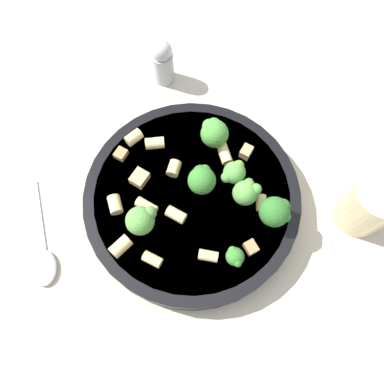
{
  "coord_description": "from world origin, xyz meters",
  "views": [
    {
      "loc": [
        0.11,
        0.15,
        0.51
      ],
      "look_at": [
        0.0,
        0.0,
        0.05
      ],
      "focal_mm": 35.0,
      "sensor_mm": 36.0,
      "label": 1
    }
  ],
  "objects": [
    {
      "name": "rigatoni_2",
      "position": [
        0.0,
        -0.04,
        0.05
      ],
      "size": [
        0.03,
        0.03,
        0.02
      ],
      "primitive_type": "cylinder",
      "rotation": [
        1.57,
        0.0,
        2.25
      ],
      "color": "#E0C67F",
      "rests_on": "pasta_bowl"
    },
    {
      "name": "broccoli_floret_4",
      "position": [
        -0.06,
        0.05,
        0.06
      ],
      "size": [
        0.04,
        0.03,
        0.04
      ],
      "color": "#9EC175",
      "rests_on": "pasta_bowl"
    },
    {
      "name": "broccoli_floret_3",
      "position": [
        -0.07,
        -0.05,
        0.06
      ],
      "size": [
        0.04,
        0.04,
        0.04
      ],
      "color": "#84AD60",
      "rests_on": "pasta_bowl"
    },
    {
      "name": "drinking_glass",
      "position": [
        -0.19,
        0.15,
        0.04
      ],
      "size": [
        0.07,
        0.07,
        0.09
      ],
      "color": "beige",
      "rests_on": "ground_plane"
    },
    {
      "name": "rigatoni_0",
      "position": [
        0.04,
        0.01,
        0.05
      ],
      "size": [
        0.02,
        0.03,
        0.02
      ],
      "primitive_type": "cylinder",
      "rotation": [
        1.57,
        0.0,
        0.44
      ],
      "color": "#E0C67F",
      "rests_on": "pasta_bowl"
    },
    {
      "name": "pepper_shaker",
      "position": [
        -0.09,
        -0.21,
        0.04
      ],
      "size": [
        0.03,
        0.03,
        0.08
      ],
      "color": "#B2B2B7",
      "rests_on": "ground_plane"
    },
    {
      "name": "rigatoni_5",
      "position": [
        0.03,
        0.08,
        0.04
      ],
      "size": [
        0.03,
        0.03,
        0.01
      ],
      "primitive_type": "cylinder",
      "rotation": [
        1.57,
        0.0,
        0.78
      ],
      "color": "#E0C67F",
      "rests_on": "pasta_bowl"
    },
    {
      "name": "broccoli_floret_5",
      "position": [
        -0.02,
        -0.0,
        0.07
      ],
      "size": [
        0.04,
        0.04,
        0.05
      ],
      "color": "#93B766",
      "rests_on": "pasta_bowl"
    },
    {
      "name": "rigatoni_4",
      "position": [
        -0.07,
        -0.02,
        0.05
      ],
      "size": [
        0.02,
        0.03,
        0.02
      ],
      "primitive_type": "cylinder",
      "rotation": [
        1.57,
        0.0,
        2.81
      ],
      "color": "#E0C67F",
      "rests_on": "pasta_bowl"
    },
    {
      "name": "rigatoni_6",
      "position": [
        0.06,
        -0.02,
        0.04
      ],
      "size": [
        0.02,
        0.03,
        0.01
      ],
      "primitive_type": "cylinder",
      "rotation": [
        1.57,
        0.0,
        0.42
      ],
      "color": "#E0C67F",
      "rests_on": "pasta_bowl"
    },
    {
      "name": "rigatoni_7",
      "position": [
        -0.07,
        0.07,
        0.04
      ],
      "size": [
        0.02,
        0.03,
        0.01
      ],
      "primitive_type": "cylinder",
      "rotation": [
        1.57,
        0.0,
        2.51
      ],
      "color": "#E0C67F",
      "rests_on": "pasta_bowl"
    },
    {
      "name": "chicken_chunk_2",
      "position": [
        -0.1,
        -0.01,
        0.04
      ],
      "size": [
        0.02,
        0.02,
        0.01
      ],
      "primitive_type": "cube",
      "rotation": [
        0.0,
        0.0,
        0.43
      ],
      "color": "tan",
      "rests_on": "pasta_bowl"
    },
    {
      "name": "rigatoni_8",
      "position": [
        0.09,
        0.05,
        0.04
      ],
      "size": [
        0.02,
        0.03,
        0.01
      ],
      "primitive_type": "cylinder",
      "rotation": [
        1.57,
        0.0,
        0.49
      ],
      "color": "#E0C67F",
      "rests_on": "pasta_bowl"
    },
    {
      "name": "pasta_bowl",
      "position": [
        0.0,
        0.0,
        0.02
      ],
      "size": [
        0.3,
        0.3,
        0.04
      ],
      "color": "black",
      "rests_on": "ground_plane"
    },
    {
      "name": "chicken_chunk_1",
      "position": [
        -0.02,
        0.1,
        0.04
      ],
      "size": [
        0.02,
        0.02,
        0.01
      ],
      "primitive_type": "cube",
      "rotation": [
        0.0,
        0.0,
        1.46
      ],
      "color": "#A87A4C",
      "rests_on": "pasta_bowl"
    },
    {
      "name": "spoon",
      "position": [
        0.21,
        -0.06,
        0.0
      ],
      "size": [
        0.08,
        0.16,
        0.01
      ],
      "color": "silver",
      "rests_on": "ground_plane"
    },
    {
      "name": "rigatoni_1",
      "position": [
        0.12,
        0.01,
        0.05
      ],
      "size": [
        0.03,
        0.02,
        0.02
      ],
      "primitive_type": "cylinder",
      "rotation": [
        1.57,
        0.0,
        1.74
      ],
      "color": "#E0C67F",
      "rests_on": "pasta_bowl"
    },
    {
      "name": "broccoli_floret_1",
      "position": [
        0.08,
        -0.0,
        0.06
      ],
      "size": [
        0.04,
        0.04,
        0.05
      ],
      "color": "#84AD60",
      "rests_on": "pasta_bowl"
    },
    {
      "name": "rigatoni_3",
      "position": [
        0.09,
        -0.04,
        0.05
      ],
      "size": [
        0.02,
        0.03,
        0.02
      ],
      "primitive_type": "cylinder",
      "rotation": [
        1.57,
        0.0,
        2.83
      ],
      "color": "#E0C67F",
      "rests_on": "pasta_bowl"
    },
    {
      "name": "chicken_chunk_3",
      "position": [
        0.05,
        -0.11,
        0.04
      ],
      "size": [
        0.02,
        0.02,
        0.01
      ],
      "primitive_type": "cube",
      "rotation": [
        0.0,
        0.0,
        0.45
      ],
      "color": "#A87A4C",
      "rests_on": "pasta_bowl"
    },
    {
      "name": "broccoli_floret_6",
      "position": [
        -0.07,
        0.09,
        0.06
      ],
      "size": [
        0.04,
        0.04,
        0.05
      ],
      "color": "#93B766",
      "rests_on": "pasta_bowl"
    },
    {
      "name": "broccoli_floret_2",
      "position": [
        0.01,
        0.1,
        0.06
      ],
      "size": [
        0.02,
        0.03,
        0.03
      ],
      "color": "#93B766",
      "rests_on": "pasta_bowl"
    },
    {
      "name": "chicken_chunk_0",
      "position": [
        0.05,
        -0.06,
        0.04
      ],
      "size": [
        0.03,
        0.03,
        0.01
      ],
      "primitive_type": "cube",
      "rotation": [
        0.0,
        0.0,
        0.41
      ],
      "color": "tan",
      "rests_on": "pasta_bowl"
    },
    {
      "name": "broccoli_floret_0",
      "position": [
        -0.06,
        0.01,
        0.06
      ],
      "size": [
        0.04,
        0.03,
        0.04
      ],
      "color": "#9EC175",
      "rests_on": "pasta_bowl"
    },
    {
      "name": "ground_plane",
      "position": [
        0.0,
        0.0,
        0.0
      ],
      "size": [
        2.0,
        2.0,
        0.0
      ],
      "primitive_type": "plane",
      "color": "#BCB29E"
    },
    {
      "name": "rigatoni_10",
      "position": [
        0.02,
        -0.12,
        0.05
      ],
      "size": [
        0.03,
        0.02,
        0.02
      ],
      "primitive_type": "cylinder",
      "rotation": [
        1.57,
        0.0,
        1.69
      ],
      "color": "#E0C67F",
      "rests_on": "pasta_bowl"
    },
    {
      "name": "rigatoni_9",
      "position": [
        -0.0,
        -0.09,
        0.05
      ],
      "size": [
        0.03,
        0.03,
        0.02
      ],
      "primitive_type": "cylinder",
      "rotation": [
        1.57,
        0.0,
        1.07
      ],
      "color": "#E0C67F",
      "rests_on": "pasta_bowl"
    }
  ]
}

